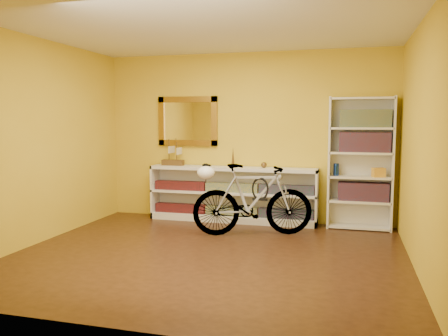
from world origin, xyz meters
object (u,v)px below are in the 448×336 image
(console_unit, at_px, (232,194))
(bicycle, at_px, (253,200))
(helmet, at_px, (206,173))
(bookcase, at_px, (360,163))

(console_unit, bearing_deg, bicycle, -57.50)
(bicycle, bearing_deg, helmet, 90.00)
(bookcase, relative_size, bicycle, 1.14)
(bookcase, xyz_separation_m, bicycle, (-1.40, -0.78, -0.46))
(console_unit, height_order, bookcase, bookcase)
(console_unit, height_order, helmet, helmet)
(helmet, bearing_deg, console_unit, 82.92)
(console_unit, bearing_deg, helmet, -97.08)
(bookcase, bearing_deg, bicycle, -150.85)
(console_unit, relative_size, bicycle, 1.56)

